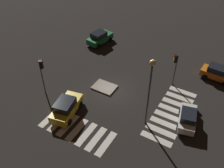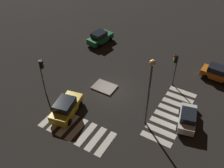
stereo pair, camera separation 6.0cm
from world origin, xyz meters
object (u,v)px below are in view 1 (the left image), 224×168
traffic_island (104,87)px  car_yellow (66,107)px  traffic_light_north (175,62)px  car_orange (217,73)px  car_white (188,118)px  traffic_light_south (42,69)px  street_lamp (150,83)px  car_green (100,38)px

traffic_island → car_yellow: size_ratio=0.58×
traffic_light_north → car_yellow: bearing=13.2°
car_yellow → car_orange: (12.35, 14.30, -0.08)m
car_yellow → car_orange: 18.89m
traffic_island → car_white: 10.33m
traffic_island → traffic_light_south: 7.60m
traffic_light_south → traffic_island: bearing=4.8°
traffic_light_south → street_lamp: size_ratio=0.58×
car_white → traffic_light_south: 16.26m
car_white → traffic_light_north: (-3.55, 5.28, 2.41)m
street_lamp → car_orange: bearing=68.0°
car_yellow → car_green: 15.18m
traffic_light_north → traffic_light_south: size_ratio=0.93×
traffic_light_south → street_lamp: 12.19m
car_yellow → traffic_light_south: (-4.14, 1.45, 2.51)m
traffic_island → traffic_light_south: traffic_light_south is taller
car_white → car_orange: 9.22m
street_lamp → car_green: bearing=138.5°
car_yellow → traffic_light_north: bearing=-48.7°
car_yellow → car_green: (-4.96, 14.35, -0.05)m
car_yellow → traffic_light_south: size_ratio=1.02×
traffic_island → car_green: 10.65m
car_orange → street_lamp: size_ratio=0.53×
traffic_island → street_lamp: 8.84m
traffic_island → traffic_light_north: size_ratio=0.63×
car_green → traffic_light_south: size_ratio=0.96×
car_white → car_green: (-16.43, 9.23, 0.08)m
traffic_island → street_lamp: size_ratio=0.34×
car_white → traffic_light_south: bearing=90.3°
car_white → car_green: car_green is taller
traffic_light_north → car_orange: bearing=-178.1°
car_yellow → traffic_light_south: bearing=59.3°
car_yellow → car_orange: car_yellow is taller
car_green → car_white: bearing=-109.7°
car_yellow → traffic_light_south: traffic_light_south is taller
traffic_island → car_green: bearing=125.4°
car_orange → street_lamp: street_lamp is taller
traffic_light_north → car_white: bearing=84.5°
car_green → traffic_light_north: bearing=-97.5°
car_orange → car_yellow: bearing=-127.5°
traffic_island → car_orange: (11.16, 8.60, 0.78)m
traffic_island → traffic_light_north: bearing=34.9°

